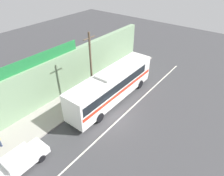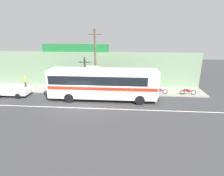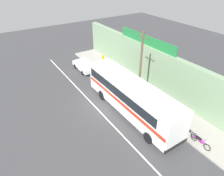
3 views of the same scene
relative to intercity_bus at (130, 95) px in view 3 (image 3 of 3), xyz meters
name	(u,v)px [view 3 (image 3 of 3)]	position (x,y,z in m)	size (l,w,h in m)	color
ground_plane	(103,106)	(-2.32, -1.79, -2.07)	(70.00, 70.00, 0.00)	#3A3A3D
sidewalk_slab	(140,91)	(-2.32, 3.41, -2.00)	(30.00, 3.60, 0.14)	gray
storefront_facade	(156,69)	(-2.32, 5.56, 0.33)	(30.00, 0.70, 4.80)	gray
storefront_billboard	(146,40)	(-4.45, 5.56, 3.28)	(9.41, 0.12, 1.10)	#1E7538
road_center_stripe	(97,108)	(-2.32, -2.59, -2.06)	(30.00, 0.14, 0.01)	silver
intercity_bus	(130,95)	(0.00, 0.00, 0.00)	(12.14, 2.69, 3.78)	white
parked_car	(84,65)	(-11.15, 0.34, -1.33)	(4.21, 1.89, 1.37)	silver
utility_pole	(140,67)	(-1.04, 1.95, 2.06)	(1.60, 0.22, 7.71)	brown
motorcycle_black	(188,130)	(5.43, 2.30, -1.50)	(1.95, 0.56, 0.94)	black
motorcycle_purple	(200,141)	(6.86, 2.11, -1.50)	(1.90, 0.56, 0.94)	black
pedestrian_near_shop	(103,58)	(-11.19, 3.50, -1.00)	(0.30, 0.48, 1.61)	navy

